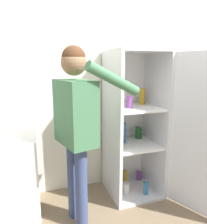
{
  "coord_description": "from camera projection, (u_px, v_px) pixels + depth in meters",
  "views": [
    {
      "loc": [
        -0.77,
        -1.64,
        1.57
      ],
      "look_at": [
        -0.02,
        0.62,
        1.05
      ],
      "focal_mm": 35.0,
      "sensor_mm": 36.0,
      "label": 1
    }
  ],
  "objects": [
    {
      "name": "refrigerator",
      "position": [
        145.0,
        127.0,
        2.56
      ],
      "size": [
        0.89,
        1.16,
        1.74
      ],
      "color": "silver",
      "rests_on": "ground_plane"
    },
    {
      "name": "person",
      "position": [
        76.0,
        116.0,
        2.02
      ],
      "size": [
        0.77,
        0.59,
        1.74
      ],
      "color": "#384770",
      "rests_on": "ground_plane"
    },
    {
      "name": "counter",
      "position": [
        3.0,
        177.0,
        2.24
      ],
      "size": [
        0.69,
        0.61,
        0.88
      ],
      "color": "white",
      "rests_on": "ground_plane"
    },
    {
      "name": "wall_back",
      "position": [
        96.0,
        89.0,
        2.73
      ],
      "size": [
        7.0,
        0.06,
        2.55
      ],
      "color": "silver",
      "rests_on": "ground_plane"
    }
  ]
}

